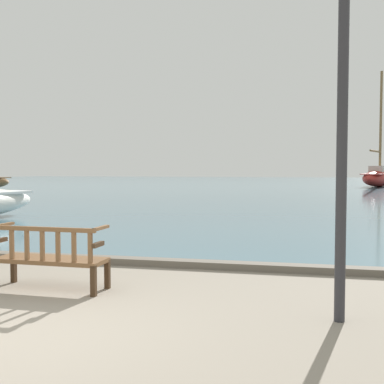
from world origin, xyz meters
name	(u,v)px	position (x,y,z in m)	size (l,w,h in m)	color
ground_plane	(3,339)	(0.00, 0.00, 0.00)	(160.00, 160.00, 0.00)	gray
harbor_water	(269,185)	(0.00, 44.00, 0.04)	(100.00, 80.00, 0.08)	slate
quay_edge_kerb	(132,261)	(0.00, 3.85, 0.06)	(40.00, 0.30, 0.12)	#675F54
park_bench	(50,257)	(-0.53, 1.90, 0.47)	(1.61, 0.56, 0.92)	#3D2A19
sailboat_mid_starboard	(379,177)	(9.95, 41.60, 0.94)	(5.10, 9.64, 10.32)	maroon
lamp_post	(343,94)	(3.38, 1.33, 2.54)	(0.28, 0.28, 4.19)	#2D2D33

